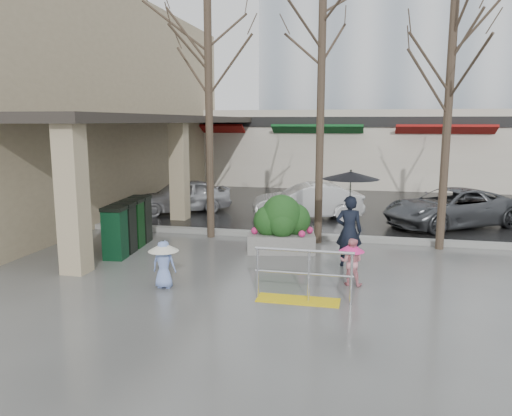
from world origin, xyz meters
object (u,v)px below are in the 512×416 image
at_px(car_b, 307,201).
at_px(car_c, 450,208).
at_px(tree_west, 208,62).
at_px(handrail, 301,282).
at_px(woman, 350,207).
at_px(child_pink, 351,259).
at_px(child_blue, 164,259).
at_px(news_boxes, 129,225).
at_px(planter, 282,225).
at_px(tree_midwest, 322,53).
at_px(tree_mideast, 451,64).
at_px(car_a, 181,196).

bearing_deg(car_b, car_c, 69.32).
height_order(tree_west, car_c, tree_west).
bearing_deg(handrail, woman, 73.34).
bearing_deg(child_pink, child_blue, 22.47).
relative_size(child_pink, news_boxes, 0.42).
height_order(woman, child_pink, woman).
bearing_deg(planter, tree_midwest, 55.49).
xyz_separation_m(tree_mideast, child_pink, (-2.24, -3.61, -4.29)).
distance_m(handrail, car_c, 8.87).
bearing_deg(child_blue, tree_mideast, -146.43).
distance_m(tree_midwest, car_b, 5.81).
height_order(news_boxes, car_b, news_boxes).
xyz_separation_m(handrail, planter, (-1.00, 3.58, 0.36)).
distance_m(child_blue, car_c, 10.33).
relative_size(tree_midwest, tree_mideast, 1.08).
relative_size(tree_midwest, child_pink, 6.94).
relative_size(planter, car_c, 0.42).
bearing_deg(handrail, tree_west, 124.99).
distance_m(tree_mideast, car_b, 6.79).
relative_size(handrail, child_pink, 1.88).
bearing_deg(car_a, news_boxes, -27.98).
distance_m(tree_west, woman, 5.95).
xyz_separation_m(tree_mideast, car_a, (-8.86, 3.71, -4.23)).
relative_size(tree_west, car_a, 1.84).
bearing_deg(woman, planter, -33.62).
bearing_deg(tree_midwest, tree_west, -180.00).
height_order(child_blue, planter, planter).
bearing_deg(news_boxes, car_b, 46.75).
distance_m(child_pink, car_a, 9.87).
relative_size(handrail, woman, 0.82).
distance_m(tree_west, car_b, 6.16).
height_order(tree_west, planter, tree_west).
xyz_separation_m(child_pink, car_a, (-6.62, 7.32, 0.06)).
height_order(handrail, planter, planter).
relative_size(child_blue, planter, 0.54).
bearing_deg(tree_midwest, car_b, 101.85).
relative_size(handrail, car_b, 0.50).
bearing_deg(handrail, tree_mideast, 56.81).
height_order(handrail, tree_west, tree_west).
distance_m(child_pink, news_boxes, 6.18).
relative_size(planter, news_boxes, 0.78).
height_order(tree_midwest, child_blue, tree_midwest).
bearing_deg(woman, car_a, -47.27).
bearing_deg(tree_west, handrail, -55.01).
height_order(planter, news_boxes, planter).
height_order(tree_mideast, woman, tree_mideast).
bearing_deg(tree_mideast, child_blue, -142.39).
height_order(tree_west, news_boxes, tree_west).
height_order(tree_midwest, car_b, tree_midwest).
relative_size(child_pink, planter, 0.53).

